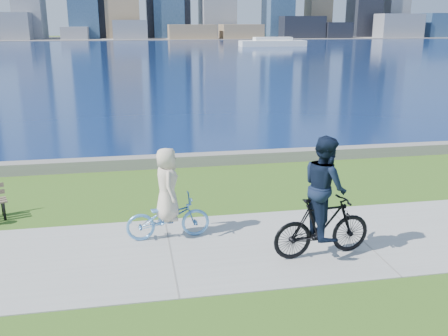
# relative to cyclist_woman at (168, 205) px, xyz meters

# --- Properties ---
(ground) EXTENTS (320.00, 320.00, 0.00)m
(ground) POSITION_rel_cyclist_woman_xyz_m (-0.01, -0.71, -0.75)
(ground) COLOR #325817
(ground) RESTS_ON ground
(concrete_path) EXTENTS (80.00, 3.50, 0.02)m
(concrete_path) POSITION_rel_cyclist_woman_xyz_m (-0.01, -0.71, -0.74)
(concrete_path) COLOR #989994
(concrete_path) RESTS_ON ground
(seawall) EXTENTS (90.00, 0.50, 0.35)m
(seawall) POSITION_rel_cyclist_woman_xyz_m (-0.01, 5.49, -0.57)
(seawall) COLOR slate
(seawall) RESTS_ON ground
(bay_water) EXTENTS (320.00, 131.00, 0.01)m
(bay_water) POSITION_rel_cyclist_woman_xyz_m (-0.01, 71.29, -0.74)
(bay_water) COLOR #0B1E4A
(bay_water) RESTS_ON ground
(far_shore) EXTENTS (320.00, 30.00, 0.12)m
(far_shore) POSITION_rel_cyclist_woman_xyz_m (-0.01, 129.29, -0.69)
(far_shore) COLOR slate
(far_shore) RESTS_ON ground
(ferry_far) EXTENTS (12.03, 3.44, 1.63)m
(ferry_far) POSITION_rel_cyclist_woman_xyz_m (25.11, 80.78, -0.07)
(ferry_far) COLOR white
(ferry_far) RESTS_ON ground
(cyclist_woman) EXTENTS (0.70, 1.78, 1.96)m
(cyclist_woman) POSITION_rel_cyclist_woman_xyz_m (0.00, 0.00, 0.00)
(cyclist_woman) COLOR #5B9BDD
(cyclist_woman) RESTS_ON ground
(cyclist_man) EXTENTS (0.82, 2.04, 2.39)m
(cyclist_man) POSITION_rel_cyclist_woman_xyz_m (2.87, -1.36, 0.28)
(cyclist_man) COLOR black
(cyclist_man) RESTS_ON ground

